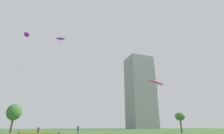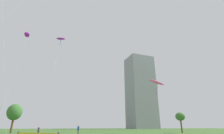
% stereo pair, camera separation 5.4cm
% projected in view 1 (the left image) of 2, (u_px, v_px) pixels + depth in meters
% --- Properties ---
extents(person_standing_0, '(0.35, 0.35, 1.60)m').
position_uv_depth(person_standing_0, '(38.00, 130.00, 30.15)').
color(person_standing_0, '#2D2D33').
rests_on(person_standing_0, ground).
extents(person_standing_1, '(0.41, 0.41, 1.83)m').
position_uv_depth(person_standing_1, '(78.00, 129.00, 32.28)').
color(person_standing_1, '#2D2D33').
rests_on(person_standing_1, ground).
extents(kite_flying_1, '(2.04, 9.99, 27.59)m').
position_uv_depth(kite_flying_1, '(28.00, 34.00, 47.05)').
color(kite_flying_1, silver).
rests_on(kite_flying_1, ground).
extents(kite_flying_3, '(4.69, 5.10, 13.97)m').
position_uv_depth(kite_flying_3, '(156.00, 82.00, 43.31)').
color(kite_flying_3, silver).
rests_on(kite_flying_3, ground).
extents(kite_flying_4, '(2.72, 9.44, 27.44)m').
position_uv_depth(kite_flying_4, '(61.00, 39.00, 49.86)').
color(kite_flying_4, silver).
rests_on(kite_flying_4, ground).
extents(park_tree_1, '(3.73, 3.73, 7.31)m').
position_uv_depth(park_tree_1, '(14.00, 112.00, 43.17)').
color(park_tree_1, brown).
rests_on(park_tree_1, ground).
extents(park_tree_2, '(2.45, 2.45, 5.19)m').
position_uv_depth(park_tree_2, '(180.00, 117.00, 43.68)').
color(park_tree_2, brown).
rests_on(park_tree_2, ground).
extents(distant_highrise_0, '(21.04, 18.54, 55.57)m').
position_uv_depth(distant_highrise_0, '(140.00, 91.00, 128.28)').
color(distant_highrise_0, gray).
rests_on(distant_highrise_0, ground).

